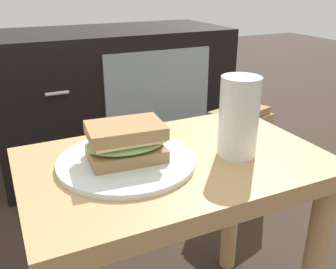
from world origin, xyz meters
TOP-DOWN VIEW (x-y plane):
  - side_table at (0.00, 0.00)m, footprint 0.56×0.36m
  - tv_cabinet at (0.17, 0.95)m, footprint 0.96×0.46m
  - plate at (-0.09, 0.02)m, footprint 0.25×0.25m
  - sandwich_front at (-0.09, 0.02)m, footprint 0.15×0.11m
  - beer_glass at (0.11, -0.03)m, footprint 0.07×0.07m
  - paper_bag at (0.47, 0.44)m, footprint 0.23×0.19m

SIDE VIEW (x-z plane):
  - paper_bag at x=0.47m, z-range 0.00..0.35m
  - tv_cabinet at x=0.17m, z-range 0.00..0.58m
  - side_table at x=0.00m, z-range 0.14..0.60m
  - plate at x=-0.09m, z-range 0.46..0.47m
  - sandwich_front at x=-0.09m, z-range 0.47..0.54m
  - beer_glass at x=0.11m, z-range 0.46..0.61m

